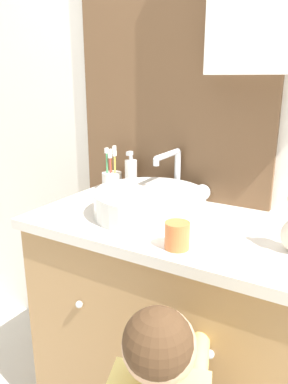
{
  "coord_description": "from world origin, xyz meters",
  "views": [
    {
      "loc": [
        0.5,
        -0.75,
        1.36
      ],
      "look_at": [
        -0.11,
        0.28,
        1.0
      ],
      "focal_mm": 35.0,
      "sensor_mm": 36.0,
      "label": 1
    }
  ],
  "objects_px": {
    "toothbrush_holder": "(112,180)",
    "soap_dispenser": "(131,176)",
    "drinking_cup": "(177,235)",
    "sink_basin": "(151,202)"
  },
  "relations": [
    {
      "from": "toothbrush_holder",
      "to": "soap_dispenser",
      "type": "xyz_separation_m",
      "value": [
        0.09,
        0.01,
        0.03
      ]
    },
    {
      "from": "sink_basin",
      "to": "soap_dispenser",
      "type": "bearing_deg",
      "value": 137.64
    },
    {
      "from": "sink_basin",
      "to": "drinking_cup",
      "type": "relative_size",
      "value": 5.74
    },
    {
      "from": "sink_basin",
      "to": "drinking_cup",
      "type": "distance_m",
      "value": 0.29
    },
    {
      "from": "drinking_cup",
      "to": "soap_dispenser",
      "type": "bearing_deg",
      "value": 136.04
    },
    {
      "from": "sink_basin",
      "to": "drinking_cup",
      "type": "height_order",
      "value": "sink_basin"
    },
    {
      "from": "toothbrush_holder",
      "to": "drinking_cup",
      "type": "distance_m",
      "value": 0.62
    },
    {
      "from": "soap_dispenser",
      "to": "drinking_cup",
      "type": "bearing_deg",
      "value": -43.96
    },
    {
      "from": "soap_dispenser",
      "to": "drinking_cup",
      "type": "height_order",
      "value": "soap_dispenser"
    },
    {
      "from": "soap_dispenser",
      "to": "drinking_cup",
      "type": "relative_size",
      "value": 2.3
    }
  ]
}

